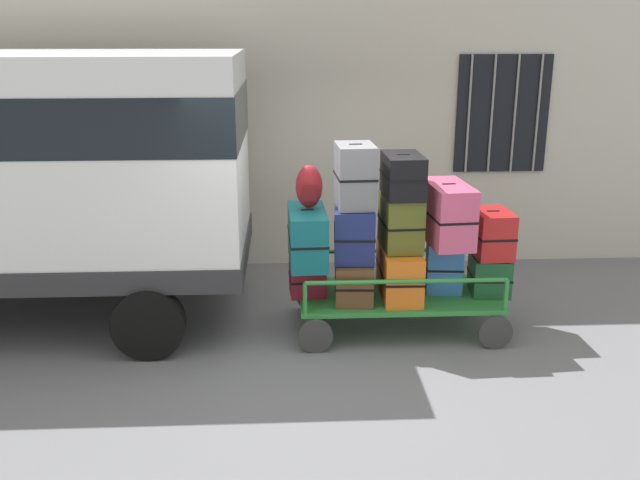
{
  "coord_description": "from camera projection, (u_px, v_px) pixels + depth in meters",
  "views": [
    {
      "loc": [
        -0.33,
        -6.63,
        3.14
      ],
      "look_at": [
        0.01,
        0.23,
        1.0
      ],
      "focal_mm": 39.36,
      "sensor_mm": 36.0,
      "label": 1
    }
  ],
  "objects": [
    {
      "name": "ground_plane",
      "position": [
        321.0,
        338.0,
        7.27
      ],
      "size": [
        40.0,
        40.0,
        0.0
      ],
      "primitive_type": "plane",
      "color": "slate"
    },
    {
      "name": "suitcase_midright_bottom",
      "position": [
        444.0,
        268.0,
        7.36
      ],
      "size": [
        0.4,
        0.29,
        0.55
      ],
      "color": "#3372C6",
      "rests_on": "luggage_cart"
    },
    {
      "name": "suitcase_midleft_bottom",
      "position": [
        354.0,
        277.0,
        7.3
      ],
      "size": [
        0.44,
        0.83,
        0.42
      ],
      "color": "brown",
      "rests_on": "luggage_cart"
    },
    {
      "name": "suitcase_midleft_middle",
      "position": [
        354.0,
        231.0,
        7.19
      ],
      "size": [
        0.45,
        0.73,
        0.55
      ],
      "color": "navy",
      "rests_on": "suitcase_midleft_bottom"
    },
    {
      "name": "luggage_cart",
      "position": [
        398.0,
        299.0,
        7.43
      ],
      "size": [
        2.15,
        1.15,
        0.4
      ],
      "color": "#2D8438",
      "rests_on": "ground"
    },
    {
      "name": "suitcase_center_bottom",
      "position": [
        399.0,
        271.0,
        7.32
      ],
      "size": [
        0.41,
        0.93,
        0.51
      ],
      "color": "orange",
      "rests_on": "luggage_cart"
    },
    {
      "name": "suitcase_midright_middle",
      "position": [
        447.0,
        214.0,
        7.18
      ],
      "size": [
        0.47,
        0.84,
        0.62
      ],
      "color": "#CC4C72",
      "rests_on": "suitcase_midright_bottom"
    },
    {
      "name": "building_wall",
      "position": [
        311.0,
        74.0,
        8.95
      ],
      "size": [
        12.0,
        0.38,
        5.0
      ],
      "color": "beige",
      "rests_on": "ground"
    },
    {
      "name": "suitcase_right_middle",
      "position": [
        491.0,
        233.0,
        7.28
      ],
      "size": [
        0.39,
        0.56,
        0.48
      ],
      "color": "#B21E1E",
      "rests_on": "suitcase_right_bottom"
    },
    {
      "name": "van",
      "position": [
        1.0,
        162.0,
        7.25
      ],
      "size": [
        5.03,
        2.19,
        2.85
      ],
      "color": "white",
      "rests_on": "ground"
    },
    {
      "name": "suitcase_center_top",
      "position": [
        403.0,
        175.0,
        7.0
      ],
      "size": [
        0.4,
        0.64,
        0.43
      ],
      "color": "black",
      "rests_on": "suitcase_center_middle"
    },
    {
      "name": "suitcase_center_middle",
      "position": [
        401.0,
        222.0,
        7.17
      ],
      "size": [
        0.41,
        0.63,
        0.55
      ],
      "color": "#4C5119",
      "rests_on": "suitcase_center_bottom"
    },
    {
      "name": "cart_railing",
      "position": [
        399.0,
        268.0,
        7.33
      ],
      "size": [
        2.04,
        1.01,
        0.33
      ],
      "color": "#2D8438",
      "rests_on": "luggage_cart"
    },
    {
      "name": "suitcase_left_bottom",
      "position": [
        307.0,
        277.0,
        7.34
      ],
      "size": [
        0.4,
        0.38,
        0.37
      ],
      "color": "maroon",
      "rests_on": "luggage_cart"
    },
    {
      "name": "backpack",
      "position": [
        309.0,
        187.0,
        7.06
      ],
      "size": [
        0.27,
        0.22,
        0.44
      ],
      "color": "maroon",
      "rests_on": "suitcase_left_middle"
    },
    {
      "name": "suitcase_right_bottom",
      "position": [
        489.0,
        275.0,
        7.37
      ],
      "size": [
        0.43,
        0.5,
        0.4
      ],
      "color": "#194C28",
      "rests_on": "luggage_cart"
    },
    {
      "name": "suitcase_midleft_top",
      "position": [
        355.0,
        176.0,
        6.98
      ],
      "size": [
        0.41,
        0.55,
        0.63
      ],
      "color": "slate",
      "rests_on": "suitcase_midleft_middle"
    },
    {
      "name": "suitcase_left_middle",
      "position": [
        307.0,
        236.0,
        7.15
      ],
      "size": [
        0.4,
        0.85,
        0.56
      ],
      "color": "#0F5960",
      "rests_on": "suitcase_left_bottom"
    }
  ]
}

